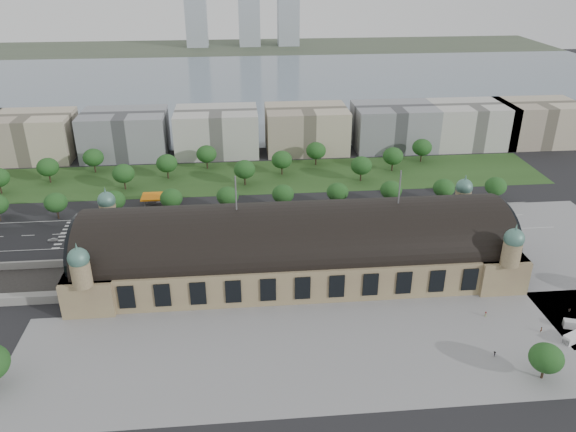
{
  "coord_description": "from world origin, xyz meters",
  "views": [
    {
      "loc": [
        -18.66,
        -169.91,
        104.59
      ],
      "look_at": [
        -1.15,
        17.39,
        14.0
      ],
      "focal_mm": 35.0,
      "sensor_mm": 36.0,
      "label": 1
    }
  ],
  "objects": [
    {
      "name": "tree_belt_10",
      "position": [
        60.0,
        95.0,
        8.05
      ],
      "size": [
        10.4,
        10.4,
        12.48
      ],
      "color": "#2D2116",
      "rests_on": "ground"
    },
    {
      "name": "tree_plaza_s",
      "position": [
        60.0,
        -60.0,
        6.8
      ],
      "size": [
        9.0,
        9.0,
        10.64
      ],
      "color": "#2D2116",
      "rests_on": "ground"
    },
    {
      "name": "plaza_east",
      "position": [
        103.0,
        0.0,
        0.0
      ],
      "size": [
        56.0,
        100.0,
        0.12
      ],
      "primitive_type": "cube",
      "color": "gray",
      "rests_on": "ground"
    },
    {
      "name": "tree_belt_8",
      "position": [
        22.0,
        107.0,
        8.05
      ],
      "size": [
        10.4,
        10.4,
        12.48
      ],
      "color": "#2D2116",
      "rests_on": "ground"
    },
    {
      "name": "pedestrian_0",
      "position": [
        56.37,
        -31.75,
        0.9
      ],
      "size": [
        0.99,
        0.74,
        1.8
      ],
      "primitive_type": "imported",
      "rotation": [
        0.0,
        0.0,
        0.3
      ],
      "color": "gray",
      "rests_on": "ground"
    },
    {
      "name": "far_tower_mid",
      "position": [
        0.0,
        508.0,
        42.5
      ],
      "size": [
        24.0,
        24.0,
        85.0
      ],
      "primitive_type": "cube",
      "color": "#9EA8B2",
      "rests_on": "ground"
    },
    {
      "name": "tree_row_2",
      "position": [
        -72.0,
        53.0,
        7.43
      ],
      "size": [
        9.6,
        9.6,
        11.52
      ],
      "color": "#2D2116",
      "rests_on": "ground"
    },
    {
      "name": "tree_belt_4",
      "position": [
        -54.0,
        95.0,
        8.05
      ],
      "size": [
        10.4,
        10.4,
        12.48
      ],
      "color": "#2D2116",
      "rests_on": "ground"
    },
    {
      "name": "traffic_car_2",
      "position": [
        -53.43,
        28.0,
        0.76
      ],
      "size": [
        5.73,
        3.17,
        1.52
      ],
      "primitive_type": "imported",
      "rotation": [
        0.0,
        0.0,
        -1.45
      ],
      "color": "black",
      "rests_on": "ground"
    },
    {
      "name": "tree_row_1",
      "position": [
        -96.0,
        53.0,
        7.43
      ],
      "size": [
        9.6,
        9.6,
        11.52
      ],
      "color": "#2D2116",
      "rests_on": "ground"
    },
    {
      "name": "tree_row_3",
      "position": [
        -48.0,
        53.0,
        7.43
      ],
      "size": [
        9.6,
        9.6,
        11.52
      ],
      "color": "#2D2116",
      "rests_on": "ground"
    },
    {
      "name": "tree_belt_7",
      "position": [
        3.0,
        95.0,
        8.05
      ],
      "size": [
        10.4,
        10.4,
        12.48
      ],
      "color": "#2D2116",
      "rests_on": "ground"
    },
    {
      "name": "tree_belt_11",
      "position": [
        79.0,
        107.0,
        8.05
      ],
      "size": [
        10.4,
        10.4,
        12.48
      ],
      "color": "#2D2116",
      "rests_on": "ground"
    },
    {
      "name": "tree_row_7",
      "position": [
        48.0,
        53.0,
        7.43
      ],
      "size": [
        9.6,
        9.6,
        11.52
      ],
      "color": "#2D2116",
      "rests_on": "ground"
    },
    {
      "name": "bus_east",
      "position": [
        24.68,
        27.0,
        1.75
      ],
      "size": [
        12.66,
        3.4,
        3.5
      ],
      "primitive_type": "imported",
      "rotation": [
        0.0,
        0.0,
        1.53
      ],
      "color": "silver",
      "rests_on": "ground"
    },
    {
      "name": "traffic_car_4",
      "position": [
        13.99,
        29.83,
        0.64
      ],
      "size": [
        3.85,
        1.83,
        1.27
      ],
      "primitive_type": "imported",
      "rotation": [
        0.0,
        0.0,
        -1.66
      ],
      "color": "#1F1A4A",
      "rests_on": "ground"
    },
    {
      "name": "traffic_car_6",
      "position": [
        70.59,
        28.11,
        0.64
      ],
      "size": [
        4.85,
        2.68,
        1.28
      ],
      "primitive_type": "imported",
      "rotation": [
        0.0,
        0.0,
        -1.69
      ],
      "color": "silver",
      "rests_on": "ground"
    },
    {
      "name": "tree_belt_2",
      "position": [
        -92.0,
        107.0,
        8.05
      ],
      "size": [
        10.4,
        10.4,
        12.48
      ],
      "color": "#2D2116",
      "rests_on": "ground"
    },
    {
      "name": "ground",
      "position": [
        0.0,
        0.0,
        0.0
      ],
      "size": [
        900.0,
        900.0,
        0.0
      ],
      "primitive_type": "plane",
      "color": "black",
      "rests_on": "ground"
    },
    {
      "name": "office_1",
      "position": [
        -130.0,
        133.0,
        12.0
      ],
      "size": [
        45.0,
        32.0,
        24.0
      ],
      "primitive_type": "cube",
      "color": "#C1B498",
      "rests_on": "ground"
    },
    {
      "name": "far_tower_right",
      "position": [
        45.0,
        508.0,
        37.5
      ],
      "size": [
        24.0,
        24.0,
        75.0
      ],
      "primitive_type": "cube",
      "color": "#9EA8B2",
      "rests_on": "ground"
    },
    {
      "name": "grass_belt",
      "position": [
        -15.0,
        93.0,
        0.0
      ],
      "size": [
        300.0,
        45.0,
        0.1
      ],
      "primitive_type": "cube",
      "color": "#27471C",
      "rests_on": "ground"
    },
    {
      "name": "office_7",
      "position": [
        155.0,
        133.0,
        12.0
      ],
      "size": [
        45.0,
        32.0,
        24.0
      ],
      "primitive_type": "cube",
      "color": "#C1B498",
      "rests_on": "ground"
    },
    {
      "name": "office_2",
      "position": [
        -80.0,
        133.0,
        12.0
      ],
      "size": [
        45.0,
        32.0,
        24.0
      ],
      "primitive_type": "cube",
      "color": "gray",
      "rests_on": "ground"
    },
    {
      "name": "office_3",
      "position": [
        -30.0,
        133.0,
        12.0
      ],
      "size": [
        45.0,
        32.0,
        24.0
      ],
      "primitive_type": "cube",
      "color": "#B7B6AE",
      "rests_on": "ground"
    },
    {
      "name": "office_5",
      "position": [
        70.0,
        133.0,
        12.0
      ],
      "size": [
        45.0,
        32.0,
        24.0
      ],
      "primitive_type": "cube",
      "color": "gray",
      "rests_on": "ground"
    },
    {
      "name": "petrol_station",
      "position": [
        -53.91,
        65.28,
        2.95
      ],
      "size": [
        14.0,
        13.0,
        5.05
      ],
      "color": "orange",
      "rests_on": "ground"
    },
    {
      "name": "parked_car_6",
      "position": [
        -28.83,
        21.04,
        0.65
      ],
      "size": [
        4.82,
        3.47,
        1.3
      ],
      "primitive_type": "imported",
      "rotation": [
        0.0,
        0.0,
        -1.15
      ],
      "color": "black",
      "rests_on": "ground"
    },
    {
      "name": "tree_row_4",
      "position": [
        -24.0,
        53.0,
        7.43
      ],
      "size": [
        9.6,
        9.6,
        11.52
      ],
      "color": "#2D2116",
      "rests_on": "ground"
    },
    {
      "name": "traffic_car_1",
      "position": [
        -73.05,
        37.33,
        0.72
      ],
      "size": [
        4.55,
        2.11,
        1.45
      ],
      "primitive_type": "imported",
      "rotation": [
        0.0,
        0.0,
        1.71
      ],
      "color": "gray",
      "rests_on": "ground"
    },
    {
      "name": "office_6",
      "position": [
        115.0,
        133.0,
        12.0
      ],
      "size": [
        45.0,
        32.0,
        24.0
      ],
      "primitive_type": "cube",
      "color": "#B7B6AE",
      "rests_on": "ground"
    },
    {
      "name": "far_tower_left",
      "position": [
        -60.0,
        508.0,
        40.0
      ],
      "size": [
        24.0,
        24.0,
        80.0
      ],
      "primitive_type": "cube",
      "color": "#9EA8B2",
      "rests_on": "ground"
    },
    {
      "name": "lake",
      "position": [
        0.0,
        298.0,
        0.0
      ],
      "size": [
        700.0,
        320.0,
        0.08
      ],
      "primitive_type": "cube",
      "color": "slate",
      "rests_on": "ground"
    },
    {
      "name": "parked_car_5",
      "position": [
        -29.43,
        24.59,
        0.72
      ],
      "size": [
        5.67,
        4.23,
        1.43
      ],
      "primitive_type": "imported",
      "rotation": [
        0.0,
        0.0,
        -1.16
      ],
      "color": "gray",
      "rests_on": "ground"
    },
    {
      "name": "pedestrian_1",
      "position": [
        69.75,
        -40.94,
        0.93
      ],
      "size": [
        0.61,
        0.77,
        1.87
      ],
      "primitive_type": "imported",
      "rotation": [
        0.0,
        0.0,
        1.31
      ],
      "color": "gray",
      "rests_on": "ground"
    },
    {
      "name": "parked_car_1",
      "position": [
        -62.22,
        25.0,
        0.68
      ],
      "size": [
        5.4,
        3.97,
        1.36
      ],
      "primitive_type": "imported",
      "rotation": [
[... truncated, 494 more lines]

